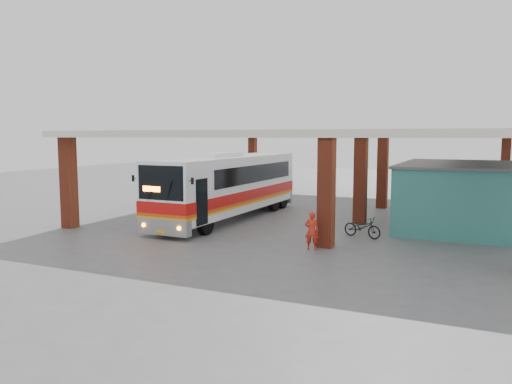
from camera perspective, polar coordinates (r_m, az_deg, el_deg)
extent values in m
plane|color=#515154|center=(23.98, 3.11, -4.19)|extent=(90.00, 90.00, 0.00)
cube|color=#9A3821|center=(19.88, 8.04, -0.11)|extent=(0.60, 0.60, 4.35)
cube|color=#9A3821|center=(25.66, 11.85, 1.28)|extent=(0.60, 0.60, 4.35)
cube|color=#9A3821|center=(31.53, 14.26, 2.15)|extent=(0.60, 0.60, 4.35)
cube|color=#9A3821|center=(25.58, -20.62, 0.99)|extent=(0.60, 0.60, 4.35)
cube|color=#9A3821|center=(43.00, -0.39, 3.44)|extent=(0.60, 0.60, 4.35)
cube|color=#9A3821|center=(39.04, 26.58, 2.46)|extent=(0.60, 0.60, 4.35)
cube|color=silver|center=(29.57, 8.71, 6.52)|extent=(21.00, 23.00, 0.30)
cube|color=#317C77|center=(26.13, 21.98, -0.45)|extent=(5.00, 8.00, 3.00)
cube|color=#545454|center=(26.01, 22.12, 2.94)|extent=(5.20, 8.20, 0.12)
cube|color=#153B31|center=(24.94, 15.98, -1.58)|extent=(0.08, 0.95, 2.10)
cube|color=black|center=(27.81, 16.96, 0.75)|extent=(0.08, 1.20, 1.00)
cube|color=black|center=(27.81, 16.90, 0.75)|extent=(0.04, 1.30, 1.10)
cube|color=white|center=(26.53, -3.11, 1.03)|extent=(2.67, 12.17, 2.83)
cube|color=white|center=(25.54, -4.21, 4.22)|extent=(1.25, 3.05, 0.25)
cube|color=gray|center=(21.75, -10.48, -3.90)|extent=(2.55, 0.43, 0.71)
cube|color=red|center=(26.59, -3.11, -0.17)|extent=(2.71, 12.17, 0.51)
cube|color=#DC430C|center=(26.63, -3.10, -0.85)|extent=(2.71, 12.17, 0.13)
cube|color=gold|center=(26.64, -3.10, -1.10)|extent=(2.71, 12.17, 0.10)
cube|color=black|center=(21.38, -10.80, 1.04)|extent=(2.28, 0.13, 1.47)
cube|color=black|center=(27.81, -4.65, 2.31)|extent=(0.16, 9.11, 0.91)
cube|color=black|center=(26.64, 0.12, 2.15)|extent=(0.16, 9.11, 0.91)
cube|color=#FF5905|center=(21.63, -11.86, 0.35)|extent=(0.86, 0.06, 0.22)
sphere|color=orange|center=(22.12, -12.72, -3.70)|extent=(0.18, 0.18, 0.18)
sphere|color=orange|center=(21.06, -8.80, -4.12)|extent=(0.18, 0.18, 0.18)
cube|color=gold|center=(21.61, -10.81, -4.52)|extent=(0.46, 0.04, 0.12)
cylinder|color=black|center=(23.70, -10.30, -3.17)|extent=(0.34, 1.02, 1.01)
cylinder|color=black|center=(22.52, -5.79, -3.60)|extent=(0.34, 1.02, 1.01)
cylinder|color=black|center=(30.31, -1.73, -0.99)|extent=(0.34, 1.02, 1.01)
cylinder|color=black|center=(29.40, 2.04, -1.22)|extent=(0.34, 1.02, 1.01)
cylinder|color=black|center=(31.48, -0.65, -0.71)|extent=(0.34, 1.02, 1.01)
cylinder|color=black|center=(30.60, 3.01, -0.92)|extent=(0.34, 1.02, 1.01)
imported|color=black|center=(22.27, 12.05, -3.94)|extent=(1.86, 1.10, 0.92)
imported|color=red|center=(19.54, 6.39, -4.42)|extent=(0.61, 0.47, 1.50)
cube|color=red|center=(27.82, 16.84, -2.55)|extent=(0.41, 0.41, 0.05)
cube|color=red|center=(27.74, 17.18, -2.08)|extent=(0.08, 0.38, 0.54)
cylinder|color=black|center=(27.72, 16.45, -2.82)|extent=(0.03, 0.03, 0.18)
cylinder|color=black|center=(27.65, 17.07, -2.86)|extent=(0.03, 0.03, 0.18)
cylinder|color=black|center=(28.02, 16.60, -2.73)|extent=(0.03, 0.03, 0.18)
cylinder|color=black|center=(27.95, 17.21, -2.77)|extent=(0.03, 0.03, 0.18)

